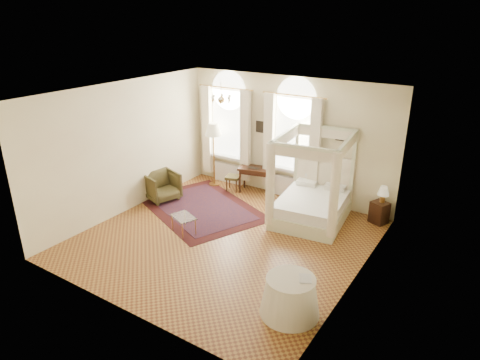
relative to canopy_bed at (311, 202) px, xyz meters
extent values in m
plane|color=olive|center=(-1.25, -1.91, -0.50)|extent=(6.00, 6.00, 0.00)
plane|color=#F7EFBC|center=(-1.25, 1.09, 1.15)|extent=(6.00, 0.00, 6.00)
plane|color=#F7EFBC|center=(-1.25, -4.91, 1.15)|extent=(6.00, 0.00, 6.00)
plane|color=#F7EFBC|center=(-4.25, -1.91, 1.15)|extent=(0.00, 6.00, 6.00)
plane|color=#F7EFBC|center=(1.75, -1.91, 1.15)|extent=(0.00, 6.00, 6.00)
plane|color=white|center=(-1.25, -1.91, 2.80)|extent=(6.00, 6.00, 0.00)
cube|color=white|center=(-3.15, 1.06, 1.30)|extent=(1.10, 0.04, 1.90)
cylinder|color=white|center=(-3.15, 1.06, 2.25)|extent=(1.10, 0.04, 1.10)
cube|color=white|center=(-3.15, 0.97, 0.31)|extent=(1.32, 0.24, 0.08)
cube|color=white|center=(-3.82, 0.89, 1.05)|extent=(0.28, 0.14, 2.60)
cube|color=white|center=(-2.48, 0.89, 1.05)|extent=(0.28, 0.14, 2.60)
cube|color=white|center=(-3.15, 0.99, -0.20)|extent=(1.00, 0.12, 0.58)
cube|color=white|center=(-1.05, 1.06, 1.30)|extent=(1.10, 0.04, 1.90)
cylinder|color=white|center=(-1.05, 1.06, 2.25)|extent=(1.10, 0.04, 1.10)
cube|color=white|center=(-1.05, 0.97, 0.31)|extent=(1.32, 0.24, 0.08)
cube|color=white|center=(-1.72, 0.89, 1.05)|extent=(0.28, 0.14, 2.60)
cube|color=white|center=(-0.38, 0.89, 1.05)|extent=(0.28, 0.14, 2.60)
cube|color=white|center=(-1.05, 0.99, -0.20)|extent=(1.00, 0.12, 0.58)
cylinder|color=#B3823B|center=(-2.15, -0.71, 2.60)|extent=(0.02, 0.02, 0.40)
sphere|color=#B3823B|center=(-2.15, -0.71, 2.38)|extent=(0.16, 0.16, 0.16)
sphere|color=#F2E7BC|center=(-1.93, -0.71, 2.45)|extent=(0.07, 0.07, 0.07)
sphere|color=#F2E7BC|center=(-2.04, -0.52, 2.45)|extent=(0.07, 0.07, 0.07)
sphere|color=#F2E7BC|center=(-2.26, -0.52, 2.45)|extent=(0.07, 0.07, 0.07)
sphere|color=#F2E7BC|center=(-2.37, -0.71, 2.45)|extent=(0.07, 0.07, 0.07)
sphere|color=#F2E7BC|center=(-2.26, -0.90, 2.45)|extent=(0.07, 0.07, 0.07)
sphere|color=#F2E7BC|center=(-2.04, -0.90, 2.45)|extent=(0.07, 0.07, 0.07)
cube|color=black|center=(-2.10, 1.06, 1.35)|extent=(0.26, 0.03, 0.32)
cube|color=black|center=(0.20, 1.06, 1.45)|extent=(0.22, 0.03, 0.26)
cube|color=beige|center=(0.00, 0.01, -0.33)|extent=(1.81, 2.14, 0.34)
cube|color=white|center=(0.00, 0.01, -0.03)|extent=(1.71, 2.03, 0.26)
cube|color=white|center=(-0.12, 0.95, 0.34)|extent=(1.58, 0.27, 1.12)
cube|color=beige|center=(-0.85, 0.84, 0.58)|extent=(0.09, 0.09, 2.14)
cube|color=beige|center=(0.61, 1.02, 0.58)|extent=(0.09, 0.09, 2.14)
cube|color=beige|center=(-0.62, -0.99, 0.58)|extent=(0.09, 0.09, 2.14)
cube|color=beige|center=(0.84, -0.81, 0.58)|extent=(0.09, 0.09, 2.14)
cube|color=beige|center=(-0.12, 0.93, 1.65)|extent=(1.58, 0.27, 0.07)
cube|color=beige|center=(0.11, -0.90, 1.65)|extent=(1.58, 0.27, 0.07)
cube|color=beige|center=(-0.73, -0.08, 1.65)|extent=(0.32, 1.95, 0.07)
cube|color=beige|center=(0.73, 0.10, 1.65)|extent=(0.32, 1.95, 0.07)
cube|color=white|center=(-0.12, 0.93, 1.52)|extent=(1.63, 0.24, 0.26)
cube|color=white|center=(0.11, -0.90, 1.52)|extent=(1.63, 0.24, 0.26)
cube|color=white|center=(-0.73, -0.08, 1.52)|extent=(0.29, 2.00, 0.26)
cube|color=white|center=(0.73, 0.10, 1.52)|extent=(0.29, 2.00, 0.26)
cylinder|color=white|center=(-0.62, -0.99, 0.67)|extent=(0.20, 0.20, 1.96)
cylinder|color=white|center=(0.84, -0.81, 0.67)|extent=(0.20, 0.20, 1.96)
cube|color=#361C0E|center=(1.45, 0.79, -0.23)|extent=(0.48, 0.46, 0.54)
cylinder|color=#B3823B|center=(1.47, 0.83, 0.14)|extent=(0.12, 0.12, 0.20)
cone|color=#F2E7BC|center=(1.47, 0.83, 0.34)|extent=(0.28, 0.28, 0.22)
cube|color=#361C0E|center=(-2.04, 0.79, 0.21)|extent=(1.07, 0.71, 0.06)
cube|color=#361C0E|center=(-2.04, 0.79, 0.12)|extent=(0.95, 0.60, 0.10)
cylinder|color=#361C0E|center=(-2.50, 0.89, -0.15)|extent=(0.05, 0.05, 0.69)
cylinder|color=#361C0E|center=(-1.66, 1.08, -0.15)|extent=(0.05, 0.05, 0.69)
cylinder|color=#361C0E|center=(-2.41, 0.50, -0.15)|extent=(0.05, 0.05, 0.69)
cylinder|color=#361C0E|center=(-1.57, 0.69, -0.15)|extent=(0.05, 0.05, 0.69)
imported|color=black|center=(-2.06, 0.74, 0.25)|extent=(0.38, 0.25, 0.03)
cube|color=#463E1E|center=(-2.68, 0.55, -0.09)|extent=(0.48, 0.48, 0.08)
cylinder|color=#361C0E|center=(-2.77, 0.37, -0.31)|extent=(0.04, 0.04, 0.36)
cylinder|color=#361C0E|center=(-2.50, 0.45, -0.31)|extent=(0.04, 0.04, 0.36)
cylinder|color=#361C0E|center=(-2.86, 0.64, -0.31)|extent=(0.04, 0.04, 0.36)
cylinder|color=#361C0E|center=(-2.58, 0.72, -0.31)|extent=(0.04, 0.04, 0.36)
imported|color=#42391C|center=(-3.95, -1.04, -0.11)|extent=(1.06, 1.04, 0.77)
cube|color=silver|center=(-2.23, -2.18, -0.10)|extent=(0.71, 0.61, 0.02)
cylinder|color=#B3823B|center=(-2.54, -2.24, -0.30)|extent=(0.02, 0.02, 0.40)
cylinder|color=#B3823B|center=(-2.06, -2.43, -0.30)|extent=(0.02, 0.02, 0.40)
cylinder|color=#B3823B|center=(-2.41, -1.92, -0.30)|extent=(0.02, 0.02, 0.40)
cylinder|color=#B3823B|center=(-1.93, -2.12, -0.30)|extent=(0.02, 0.02, 0.40)
cylinder|color=#B3823B|center=(-3.38, 0.60, -0.48)|extent=(0.33, 0.33, 0.03)
cylinder|color=#B3823B|center=(-3.38, 0.60, 0.33)|extent=(0.04, 0.04, 1.64)
cone|color=#F2E7BC|center=(-3.38, 0.60, 1.20)|extent=(0.48, 0.48, 0.35)
cube|color=#3B0E0E|center=(-2.69, -0.93, -0.49)|extent=(3.93, 3.46, 0.01)
cube|color=black|center=(-2.69, -0.93, -0.49)|extent=(3.26, 2.78, 0.01)
cone|color=#ECE6CD|center=(1.15, -3.43, -0.16)|extent=(1.03, 1.03, 0.66)
cylinder|color=#ECE6CD|center=(1.15, -3.43, 0.19)|extent=(0.84, 0.84, 0.04)
imported|color=black|center=(1.27, -3.37, 0.22)|extent=(0.30, 0.33, 0.03)
camera|label=1|loc=(3.70, -8.92, 4.35)|focal=32.00mm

